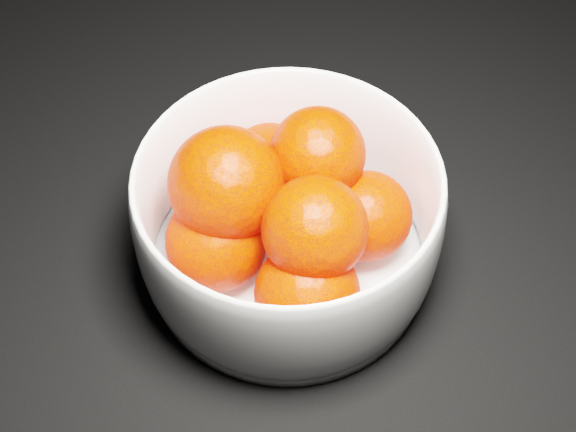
% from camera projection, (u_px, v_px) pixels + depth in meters
% --- Properties ---
extents(bowl, '(0.24, 0.24, 0.12)m').
position_uv_depth(bowl, '(288.00, 221.00, 0.63)').
color(bowl, white).
rests_on(bowl, ground).
extents(orange_pile, '(0.18, 0.18, 0.13)m').
position_uv_depth(orange_pile, '(282.00, 212.00, 0.62)').
color(orange_pile, '#FD1E00').
rests_on(orange_pile, bowl).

